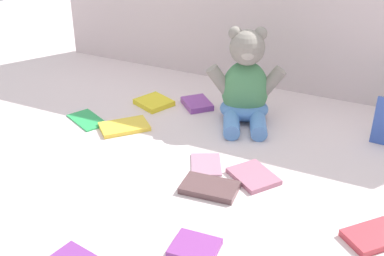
# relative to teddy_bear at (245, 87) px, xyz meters

# --- Properties ---
(ground_plane) EXTENTS (3.20, 3.20, 0.00)m
(ground_plane) POSITION_rel_teddy_bear_xyz_m (-0.05, -0.19, -0.10)
(ground_plane) COLOR silver
(teddy_bear) EXTENTS (0.23, 0.24, 0.28)m
(teddy_bear) POSITION_rel_teddy_bear_xyz_m (0.00, 0.00, 0.00)
(teddy_bear) COLOR #4C8C59
(teddy_bear) RESTS_ON ground_plane
(book_case_0) EXTENTS (0.15, 0.14, 0.01)m
(book_case_0) POSITION_rel_teddy_bear_xyz_m (0.13, -0.29, -0.10)
(book_case_0) COLOR #AD667E
(book_case_0) RESTS_ON ground_plane
(book_case_1) EXTENTS (0.14, 0.15, 0.02)m
(book_case_1) POSITION_rel_teddy_bear_xyz_m (0.44, -0.39, -0.10)
(book_case_1) COLOR #BE3842
(book_case_1) RESTS_ON ground_plane
(book_case_2) EXTENTS (0.14, 0.09, 0.02)m
(book_case_2) POSITION_rel_teddy_bear_xyz_m (0.06, -0.38, -0.10)
(book_case_2) COLOR brown
(book_case_2) RESTS_ON ground_plane
(book_case_4) EXTENTS (0.15, 0.12, 0.01)m
(book_case_4) POSITION_rel_teddy_bear_xyz_m (-0.42, -0.21, -0.10)
(book_case_4) COLOR green
(book_case_4) RESTS_ON ground_plane
(book_case_5) EXTENTS (0.10, 0.09, 0.01)m
(book_case_5) POSITION_rel_teddy_bear_xyz_m (0.12, -0.59, -0.10)
(book_case_5) COLOR #87388D
(book_case_5) RESTS_ON ground_plane
(book_case_6) EXTENTS (0.12, 0.12, 0.02)m
(book_case_6) POSITION_rel_teddy_bear_xyz_m (-0.16, 0.02, -0.10)
(book_case_6) COLOR purple
(book_case_6) RESTS_ON ground_plane
(book_case_8) EXTENTS (0.11, 0.13, 0.01)m
(book_case_8) POSITION_rel_teddy_bear_xyz_m (0.00, -0.29, -0.10)
(book_case_8) COLOR #AC7A93
(book_case_8) RESTS_ON ground_plane
(book_case_9) EXTENTS (0.16, 0.16, 0.01)m
(book_case_9) POSITION_rel_teddy_bear_xyz_m (-0.29, -0.21, -0.10)
(book_case_9) COLOR yellow
(book_case_9) RESTS_ON ground_plane
(book_case_10) EXTENTS (0.13, 0.12, 0.02)m
(book_case_10) POSITION_rel_teddy_bear_xyz_m (-0.29, -0.03, -0.10)
(book_case_10) COLOR yellow
(book_case_10) RESTS_ON ground_plane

